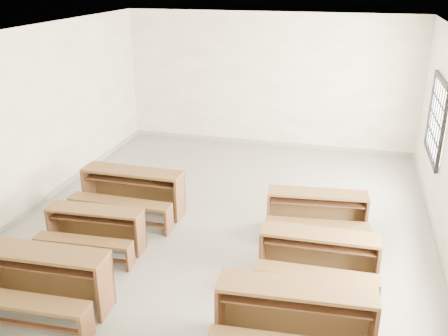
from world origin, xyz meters
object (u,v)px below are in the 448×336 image
(desk_set_1, at_px, (95,226))
(desk_set_0, at_px, (39,276))
(desk_set_5, at_px, (317,210))
(desk_set_4, at_px, (318,254))
(desk_set_3, at_px, (295,315))
(desk_set_2, at_px, (132,189))

(desk_set_1, bearing_deg, desk_set_0, -91.93)
(desk_set_1, height_order, desk_set_5, desk_set_5)
(desk_set_0, height_order, desk_set_4, desk_set_0)
(desk_set_1, bearing_deg, desk_set_5, 19.58)
(desk_set_3, xyz_separation_m, desk_set_4, (0.15, 1.43, -0.04))
(desk_set_3, distance_m, desk_set_4, 1.44)
(desk_set_2, height_order, desk_set_5, desk_set_2)
(desk_set_1, relative_size, desk_set_2, 0.84)
(desk_set_0, xyz_separation_m, desk_set_2, (0.01, 2.78, 0.00))
(desk_set_0, xyz_separation_m, desk_set_3, (3.24, 0.06, -0.00))
(desk_set_0, relative_size, desk_set_5, 1.08)
(desk_set_0, height_order, desk_set_5, desk_set_0)
(desk_set_1, distance_m, desk_set_5, 3.55)
(desk_set_2, bearing_deg, desk_set_3, -39.46)
(desk_set_1, relative_size, desk_set_4, 0.93)
(desk_set_2, distance_m, desk_set_3, 4.22)
(desk_set_3, bearing_deg, desk_set_4, 80.35)
(desk_set_1, xyz_separation_m, desk_set_3, (3.27, -1.44, 0.08))
(desk_set_0, relative_size, desk_set_1, 1.19)
(desk_set_4, height_order, desk_set_5, desk_set_4)
(desk_set_1, height_order, desk_set_2, desk_set_2)
(desk_set_3, height_order, desk_set_5, desk_set_3)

